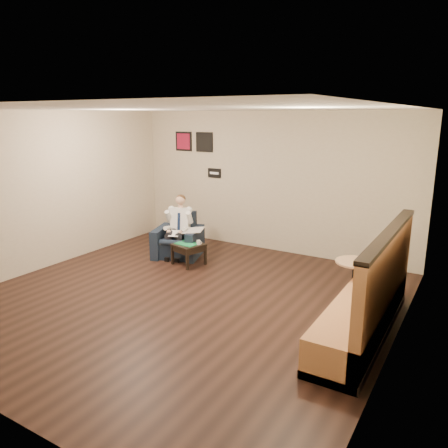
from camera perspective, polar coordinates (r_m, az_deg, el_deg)
The scene contains 18 objects.
ground at distance 6.75m, azimuth -5.46°, elevation -9.70°, with size 6.00×6.00×0.00m, color black.
wall_back at distance 8.87m, azimuth 5.95°, elevation 5.45°, with size 6.00×0.02×2.80m, color beige.
wall_left at distance 8.44m, azimuth -22.36°, elevation 4.04°, with size 0.02×6.00×2.80m, color beige.
wall_right at distance 5.16m, azimuth 22.05°, elevation -1.71°, with size 0.02×6.00×2.80m, color beige.
ceiling at distance 6.19m, azimuth -6.07°, elevation 14.79°, with size 6.00×6.00×0.02m, color white.
seating_sign at distance 9.46m, azimuth -1.26°, elevation 6.67°, with size 0.32×0.02×0.20m, color black.
art_print_left at distance 9.85m, azimuth -5.29°, elevation 10.70°, with size 0.42×0.03×0.42m, color maroon.
art_print_right at distance 9.53m, azimuth -2.57°, elevation 10.64°, with size 0.42×0.03×0.42m, color black.
armchair at distance 8.62m, azimuth -6.04°, elevation -1.49°, with size 0.86×0.86×0.83m, color black.
seated_man at distance 8.48m, azimuth -6.29°, elevation -0.68°, with size 0.54×0.81×1.14m, color silver, non-canonical shape.
lap_papers at distance 8.41m, azimuth -6.48°, elevation -1.22°, with size 0.19×0.27×0.01m, color white.
newspaper at distance 8.39m, azimuth -4.00°, elevation -0.81°, with size 0.36×0.45×0.01m, color silver.
side_table at distance 8.16m, azimuth -4.62°, elevation -3.95°, with size 0.49×0.49×0.40m, color black.
green_folder at distance 8.11m, azimuth -4.86°, elevation -2.56°, with size 0.40×0.28×0.01m, color #21A75B.
coffee_mug at distance 8.03m, azimuth -3.34°, elevation -2.41°, with size 0.07×0.07×0.08m, color white.
smartphone at distance 8.15m, azimuth -3.68°, elevation -2.45°, with size 0.12×0.06×0.01m, color black.
banquette at distance 5.73m, azimuth 17.83°, elevation -7.35°, with size 0.64×2.69×1.37m, color #B47545.
cafe_table at distance 6.60m, azimuth 16.59°, elevation -7.54°, with size 0.56×0.56×0.70m, color tan.
Camera 1 is at (3.72, -4.94, 2.71)m, focal length 35.00 mm.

